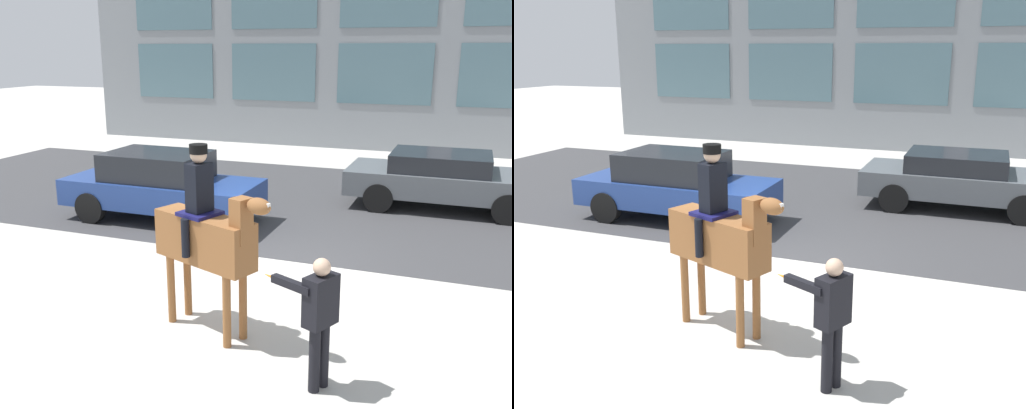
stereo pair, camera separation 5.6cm
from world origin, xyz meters
TOP-DOWN VIEW (x-y plane):
  - ground_plane at (0.00, 0.00)m, footprint 80.00×80.00m
  - road_surface at (0.00, 4.75)m, footprint 24.58×8.50m
  - mounted_horse_lead at (0.03, -2.42)m, footprint 1.88×0.97m
  - pedestrian_bystander at (1.78, -3.25)m, footprint 0.91×0.46m
  - street_car_near_lane at (-3.26, 2.06)m, footprint 4.41×1.89m
  - street_car_far_lane at (2.66, 5.28)m, footprint 4.58×2.07m

SIDE VIEW (x-z plane):
  - ground_plane at x=0.00m, z-range 0.00..0.00m
  - road_surface at x=0.00m, z-range 0.00..0.01m
  - street_car_far_lane at x=2.66m, z-range 0.06..1.42m
  - street_car_near_lane at x=-3.26m, z-range 0.03..1.57m
  - pedestrian_bystander at x=1.78m, z-range 0.14..1.72m
  - mounted_horse_lead at x=0.03m, z-range 0.09..2.68m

